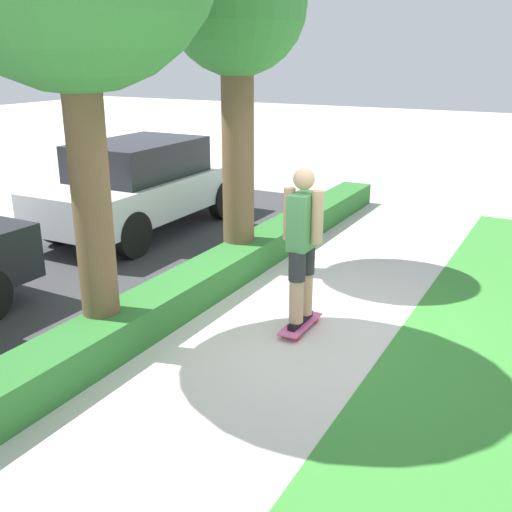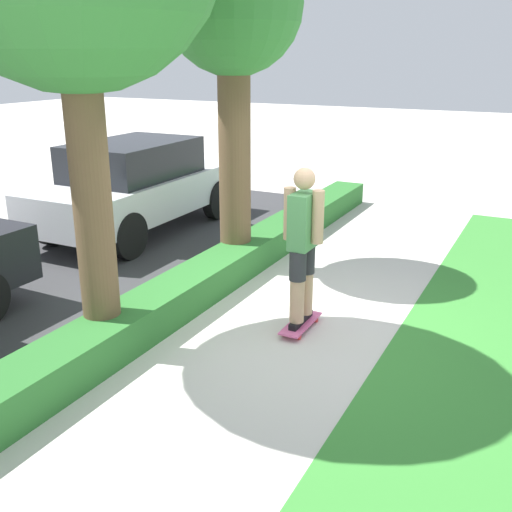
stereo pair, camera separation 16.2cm
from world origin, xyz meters
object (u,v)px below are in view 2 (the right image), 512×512
skateboard (301,324)px  skater_person (303,243)px  parked_car_middle (138,185)px  tree_mid (233,18)px

skateboard → skater_person: skater_person is taller
parked_car_middle → skateboard: bearing=-120.8°
skateboard → parked_car_middle: 4.94m
skateboard → parked_car_middle: bearing=59.7°
skateboard → tree_mid: (1.55, 1.72, 3.45)m
skater_person → tree_mid: bearing=48.0°
skateboard → tree_mid: size_ratio=0.16×
skateboard → tree_mid: tree_mid is taller
skater_person → parked_car_middle: (2.46, 4.21, -0.20)m
skater_person → skateboard: bearing=14.0°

